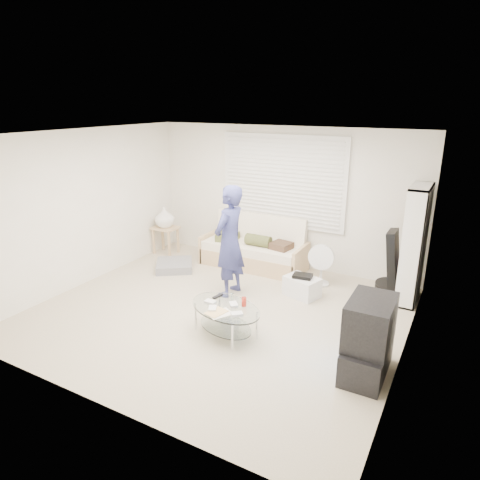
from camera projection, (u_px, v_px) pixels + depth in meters
The scene contains 13 objects.
ground at pixel (218, 312), 6.17m from camera, with size 5.00×5.00×0.00m, color tan.
room_shell at pixel (234, 195), 6.06m from camera, with size 5.02×4.52×2.51m.
window_blinds at pixel (282, 181), 7.52m from camera, with size 2.32×0.08×1.62m.
futon_sofa at pixel (254, 250), 7.80m from camera, with size 1.91×0.77×0.93m.
grey_floor_pillow at pixel (174, 265), 7.72m from camera, with size 0.62×0.62×0.14m, color slate.
side_table at pixel (165, 219), 8.34m from camera, with size 0.48×0.38×0.94m.
bookshelf at pixel (414, 245), 6.29m from camera, with size 0.28×0.74×1.77m.
guitar_case at pixel (392, 270), 6.45m from camera, with size 0.38×0.39×1.07m.
floor_fan at pixel (322, 261), 6.97m from camera, with size 0.43×0.29×0.71m.
storage_bin at pixel (302, 286), 6.63m from camera, with size 0.60×0.50×0.36m.
tv_unit at pixel (368, 338), 4.66m from camera, with size 0.47×0.83×0.90m.
coffee_table at pixel (225, 312), 5.49m from camera, with size 1.21×0.97×0.51m.
standing_person at pixel (229, 242), 6.49m from camera, with size 0.63×0.42×1.74m, color navy.
Camera 1 is at (2.93, -4.71, 2.92)m, focal length 32.00 mm.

